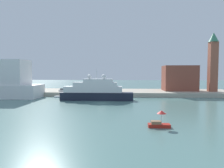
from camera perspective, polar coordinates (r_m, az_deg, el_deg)
ground at (r=65.49m, az=-2.92°, el=-5.48°), size 400.00×400.00×0.00m
quay_dock at (r=91.57m, az=-1.07°, el=-2.41°), size 110.00×21.03×1.77m
large_yacht at (r=72.09m, az=-4.71°, el=-2.14°), size 26.03×3.96×11.06m
small_motorboat at (r=38.02m, az=13.30°, el=-10.42°), size 3.97×1.67×3.10m
work_barge at (r=82.46m, az=-14.63°, el=-3.55°), size 4.31×1.48×0.61m
harbor_building at (r=96.11m, az=18.68°, el=1.60°), size 14.39×10.16×11.34m
bell_tower at (r=97.06m, az=26.86°, el=6.23°), size 4.25×4.25×25.42m
parked_car at (r=88.88m, az=-13.63°, el=-1.72°), size 4.07×1.62×1.36m
person_figure at (r=91.75m, az=-10.24°, el=-1.42°), size 0.36×0.36×1.64m
mooring_bollard at (r=81.58m, az=2.09°, el=-2.24°), size 0.49×0.49×0.69m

